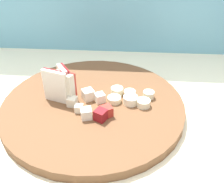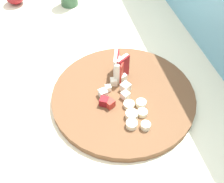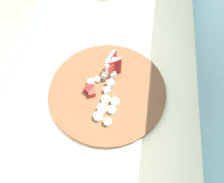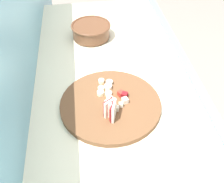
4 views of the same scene
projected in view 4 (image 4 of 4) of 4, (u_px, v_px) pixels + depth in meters
tiled_countertop at (117, 151)px, 1.35m from camera, size 1.47×0.64×0.91m
tile_backsplash at (40, 132)px, 1.17m from camera, size 2.40×0.04×1.32m
cutting_board at (110, 104)px, 0.95m from camera, size 0.36×0.36×0.02m
apple_wedge_fan at (111, 109)px, 0.88m from camera, size 0.07×0.05×0.07m
apple_dice_pile at (117, 102)px, 0.93m from camera, size 0.10×0.09×0.02m
banana_slice_rows at (105, 88)px, 0.99m from camera, size 0.09×0.06×0.02m
ceramic_bowl at (91, 30)px, 1.26m from camera, size 0.19×0.19×0.07m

